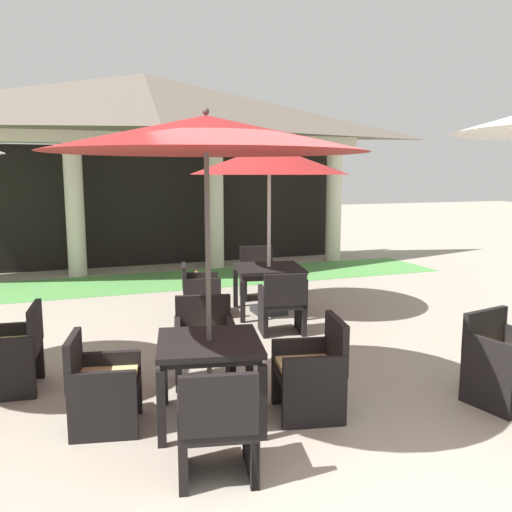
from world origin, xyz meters
TOP-DOWN VIEW (x-y plane):
  - background_pavilion at (0.00, 9.50)m, footprint 10.40×2.69m
  - lawn_strip at (0.00, 8.18)m, footprint 12.20×2.03m
  - patio_table_near_foreground at (-0.67, 1.84)m, footprint 1.06×1.06m
  - patio_umbrella_near_foreground at (-0.67, 1.84)m, footprint 2.68×2.68m
  - patio_chair_near_foreground_north at (-0.48, 2.75)m, footprint 0.70×0.61m
  - patio_chair_near_foreground_east at (0.24, 1.65)m, footprint 0.68×0.69m
  - patio_chair_near_foreground_west at (-1.58, 2.03)m, footprint 0.67×0.67m
  - patio_chair_near_foreground_south at (-0.86, 0.94)m, footprint 0.65×0.60m
  - patio_table_mid_left at (1.17, 5.10)m, footprint 1.19×1.19m
  - patio_umbrella_mid_left at (1.17, 5.10)m, footprint 2.41×2.41m
  - patio_chair_mid_left_west at (0.11, 5.32)m, footprint 0.67×0.68m
  - patio_chair_mid_left_south at (0.95, 4.04)m, footprint 0.68×0.61m
  - patio_chair_mid_left_north at (1.39, 6.17)m, footprint 0.71×0.67m
  - patio_chair_mid_right_north at (2.06, 1.26)m, footprint 0.72×0.66m
  - patio_chair_far_back_east at (-2.35, 3.19)m, footprint 0.62×0.68m
  - terracotta_urn at (0.47, 6.94)m, footprint 0.24×0.24m

SIDE VIEW (x-z plane):
  - lawn_strip at x=0.00m, z-range 0.00..0.01m
  - terracotta_urn at x=0.47m, z-range -0.03..0.37m
  - patio_chair_near_foreground_west at x=-1.58m, z-range -0.04..0.80m
  - patio_chair_near_foreground_south at x=-0.86m, z-range -0.04..0.82m
  - patio_chair_mid_left_west at x=0.11m, z-range -0.01..0.80m
  - patio_chair_mid_left_north at x=1.39m, z-range -0.05..0.84m
  - patio_chair_near_foreground_east at x=0.24m, z-range -0.04..0.85m
  - patio_chair_far_back_east at x=-2.35m, z-range -0.03..0.84m
  - patio_chair_mid_left_south at x=0.95m, z-range -0.03..0.84m
  - patio_chair_mid_right_north at x=2.06m, z-range -0.01..0.85m
  - patio_chair_near_foreground_north at x=-0.48m, z-range -0.02..0.87m
  - patio_table_near_foreground at x=-0.67m, z-range 0.27..1.01m
  - patio_table_mid_left at x=1.17m, z-range 0.28..1.02m
  - patio_umbrella_mid_left at x=1.17m, z-range 1.03..3.68m
  - patio_umbrella_near_foreground at x=-0.67m, z-range 1.13..3.84m
  - background_pavilion at x=0.00m, z-range 1.16..5.43m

